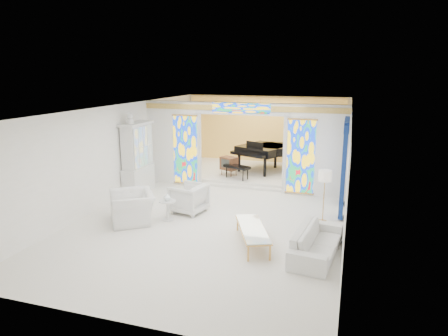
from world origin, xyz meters
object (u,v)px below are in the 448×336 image
(coffee_table, at_px, (252,229))
(tv_console, at_px, (229,163))
(sofa, at_px, (317,242))
(grand_piano, at_px, (268,150))
(armchair_left, at_px, (132,207))
(china_cabinet, at_px, (138,159))
(armchair_right, at_px, (189,198))

(coffee_table, relative_size, tv_console, 2.70)
(sofa, height_order, grand_piano, grand_piano)
(armchair_left, height_order, grand_piano, grand_piano)
(china_cabinet, bearing_deg, sofa, -26.84)
(china_cabinet, relative_size, armchair_left, 2.16)
(armchair_right, bearing_deg, tv_console, -168.90)
(armchair_right, distance_m, tv_console, 3.82)
(armchair_right, bearing_deg, china_cabinet, -107.33)
(armchair_left, distance_m, sofa, 5.00)
(china_cabinet, relative_size, tv_console, 3.79)
(armchair_left, relative_size, armchair_right, 1.37)
(armchair_right, bearing_deg, sofa, 77.07)
(sofa, distance_m, tv_console, 6.72)
(china_cabinet, distance_m, armchair_right, 2.83)
(armchair_left, bearing_deg, sofa, 47.03)
(armchair_left, bearing_deg, coffee_table, 46.26)
(china_cabinet, relative_size, sofa, 1.28)
(armchair_right, relative_size, sofa, 0.43)
(coffee_table, bearing_deg, armchair_left, 172.19)
(coffee_table, height_order, grand_piano, grand_piano)
(armchair_right, distance_m, coffee_table, 2.82)
(armchair_left, height_order, tv_console, tv_console)
(armchair_left, distance_m, armchair_right, 1.65)
(armchair_right, distance_m, sofa, 4.19)
(armchair_left, xyz_separation_m, sofa, (4.96, -0.61, -0.10))
(armchair_left, bearing_deg, armchair_right, 98.84)
(coffee_table, xyz_separation_m, grand_piano, (-0.95, 6.62, 0.63))
(sofa, xyz_separation_m, coffee_table, (-1.50, 0.14, 0.07))
(armchair_right, height_order, tv_console, tv_console)
(china_cabinet, height_order, sofa, china_cabinet)
(armchair_left, height_order, sofa, armchair_left)
(tv_console, bearing_deg, armchair_left, -79.21)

